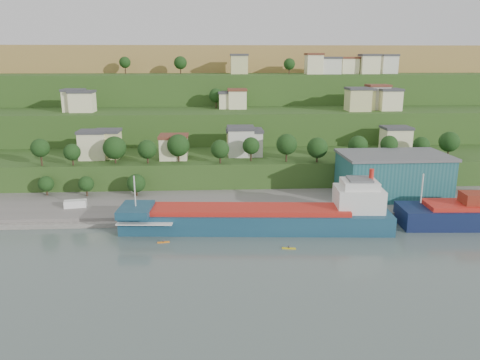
{
  "coord_description": "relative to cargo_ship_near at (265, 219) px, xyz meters",
  "views": [
    {
      "loc": [
        -11.2,
        -100.93,
        41.97
      ],
      "look_at": [
        -4.74,
        15.0,
        11.65
      ],
      "focal_mm": 35.0,
      "sensor_mm": 36.0,
      "label": 1
    }
  ],
  "objects": [
    {
      "name": "dinghy",
      "position": [
        -47.2,
        10.48,
        -1.2
      ],
      "size": [
        3.75,
        2.13,
        0.71
      ],
      "primitive_type": "cube",
      "rotation": [
        0.0,
        0.0,
        0.24
      ],
      "color": "silver",
      "rests_on": "pebble_beach"
    },
    {
      "name": "warehouse",
      "position": [
        40.37,
        21.15,
        5.68
      ],
      "size": [
        31.33,
        19.54,
        12.8
      ],
      "rotation": [
        0.0,
        0.0,
        0.02
      ],
      "color": "#1D5459",
      "rests_on": "quay"
    },
    {
      "name": "caravan",
      "position": [
        -51.01,
        14.87,
        -0.18
      ],
      "size": [
        6.27,
        3.49,
        2.76
      ],
      "primitive_type": "cube",
      "rotation": [
        0.0,
        0.0,
        0.18
      ],
      "color": "white",
      "rests_on": "pebble_beach"
    },
    {
      "name": "hillside",
      "position": [
        -1.17,
        158.86,
        -2.69
      ],
      "size": [
        360.0,
        210.85,
        96.0
      ],
      "color": "#284719",
      "rests_on": "ground"
    },
    {
      "name": "quay",
      "position": [
        18.8,
        18.15,
        -2.76
      ],
      "size": [
        220.0,
        26.0,
        4.0
      ],
      "primitive_type": "cube",
      "color": "slate",
      "rests_on": "ground"
    },
    {
      "name": "kayak_orange",
      "position": [
        -24.67,
        -7.47,
        -2.55
      ],
      "size": [
        2.88,
        0.91,
        0.71
      ],
      "rotation": [
        0.0,
        0.0,
        0.15
      ],
      "color": "orange",
      "rests_on": "ground"
    },
    {
      "name": "ground",
      "position": [
        -1.2,
        -9.85,
        -2.76
      ],
      "size": [
        500.0,
        500.0,
        0.0
      ],
      "primitive_type": "plane",
      "color": "#4B5B56",
      "rests_on": "ground"
    },
    {
      "name": "pebble_beach",
      "position": [
        -56.2,
        12.15,
        -2.76
      ],
      "size": [
        40.0,
        18.0,
        2.4
      ],
      "primitive_type": "cube",
      "color": "slate",
      "rests_on": "ground"
    },
    {
      "name": "cargo_ship_near",
      "position": [
        0.0,
        0.0,
        0.0
      ],
      "size": [
        67.78,
        15.02,
        17.27
      ],
      "rotation": [
        0.0,
        0.0,
        -0.07
      ],
      "color": "#15384F",
      "rests_on": "ground"
    },
    {
      "name": "kayak_yellow",
      "position": [
        4.2,
        -12.77,
        -2.53
      ],
      "size": [
        3.19,
        1.03,
        0.79
      ],
      "rotation": [
        0.0,
        0.0,
        -0.16
      ],
      "color": "gold",
      "rests_on": "ground"
    }
  ]
}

